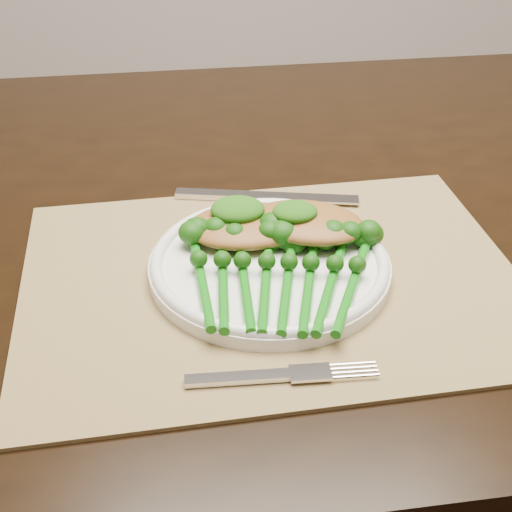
{
  "coord_description": "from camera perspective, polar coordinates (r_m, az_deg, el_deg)",
  "views": [
    {
      "loc": [
        -0.29,
        -0.6,
        1.17
      ],
      "look_at": [
        -0.25,
        -0.03,
        0.78
      ],
      "focal_mm": 50.0,
      "sensor_mm": 36.0,
      "label": 1
    }
  ],
  "objects": [
    {
      "name": "dining_table",
      "position": [
        1.1,
        4.79,
        -12.0
      ],
      "size": [
        1.66,
        1.02,
        0.75
      ],
      "rotation": [
        0.0,
        0.0,
        0.07
      ],
      "color": "black",
      "rests_on": "ground"
    },
    {
      "name": "placemat",
      "position": [
        0.71,
        1.27,
        -1.85
      ],
      "size": [
        0.52,
        0.41,
        0.0
      ],
      "primitive_type": "cube",
      "rotation": [
        0.0,
        0.0,
        0.1
      ],
      "color": "olive",
      "rests_on": "dining_table"
    },
    {
      "name": "dinner_plate",
      "position": [
        0.71,
        1.09,
        -0.61
      ],
      "size": [
        0.24,
        0.24,
        0.02
      ],
      "color": "white",
      "rests_on": "placemat"
    },
    {
      "name": "knife",
      "position": [
        0.83,
        -0.59,
        4.83
      ],
      "size": [
        0.21,
        0.05,
        0.01
      ],
      "rotation": [
        0.0,
        0.0,
        -0.15
      ],
      "color": "silver",
      "rests_on": "placemat"
    },
    {
      "name": "fork",
      "position": [
        0.59,
        3.11,
        -9.42
      ],
      "size": [
        0.16,
        0.02,
        0.0
      ],
      "rotation": [
        0.0,
        0.0,
        0.03
      ],
      "color": "silver",
      "rests_on": "placemat"
    },
    {
      "name": "chicken_fillet_left",
      "position": [
        0.74,
        -0.71,
        2.44
      ],
      "size": [
        0.13,
        0.1,
        0.03
      ],
      "primitive_type": "ellipsoid",
      "rotation": [
        0.0,
        0.0,
        0.07
      ],
      "color": "#9A632C",
      "rests_on": "dinner_plate"
    },
    {
      "name": "chicken_fillet_right",
      "position": [
        0.73,
        4.13,
        2.72
      ],
      "size": [
        0.14,
        0.12,
        0.02
      ],
      "primitive_type": "ellipsoid",
      "rotation": [
        0.0,
        0.0,
        -0.33
      ],
      "color": "#9A632C",
      "rests_on": "dinner_plate"
    },
    {
      "name": "pesto_dollop_left",
      "position": [
        0.73,
        -1.49,
        3.74
      ],
      "size": [
        0.06,
        0.05,
        0.02
      ],
      "primitive_type": "ellipsoid",
      "color": "#16480A",
      "rests_on": "chicken_fillet_left"
    },
    {
      "name": "pesto_dollop_right",
      "position": [
        0.72,
        3.14,
        3.56
      ],
      "size": [
        0.05,
        0.04,
        0.02
      ],
      "primitive_type": "ellipsoid",
      "color": "#16480A",
      "rests_on": "chicken_fillet_right"
    },
    {
      "name": "broccolini_bundle",
      "position": [
        0.66,
        1.65,
        -2.19
      ],
      "size": [
        0.19,
        0.2,
        0.04
      ],
      "rotation": [
        0.0,
        0.0,
        -0.13
      ],
      "color": "#0F6A0E",
      "rests_on": "dinner_plate"
    }
  ]
}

